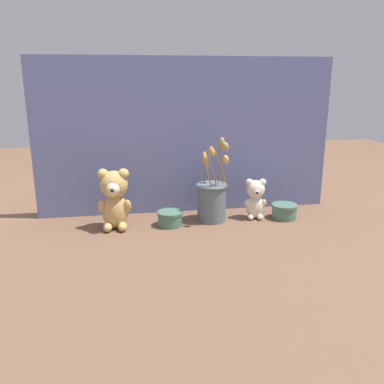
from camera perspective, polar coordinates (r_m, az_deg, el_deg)
name	(u,v)px	position (r m, az deg, el deg)	size (l,w,h in m)	color
ground_plane	(193,223)	(1.62, 0.12, -4.44)	(4.00, 4.00, 0.00)	brown
backdrop_wall	(186,137)	(1.70, -0.82, 7.73)	(1.24, 0.02, 0.64)	slate
teddy_bear_large	(114,198)	(1.55, -10.84, -0.84)	(0.13, 0.12, 0.23)	tan
teddy_bear_medium	(255,198)	(1.67, 8.89, -0.83)	(0.09, 0.08, 0.17)	beige
flower_vase	(212,198)	(1.62, 2.81, -0.90)	(0.13, 0.16, 0.34)	slate
decorative_tin_tall	(170,218)	(1.59, -3.10, -3.72)	(0.10, 0.10, 0.06)	#47705B
decorative_tin_short	(284,211)	(1.71, 12.83, -2.65)	(0.10, 0.10, 0.06)	#47705B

